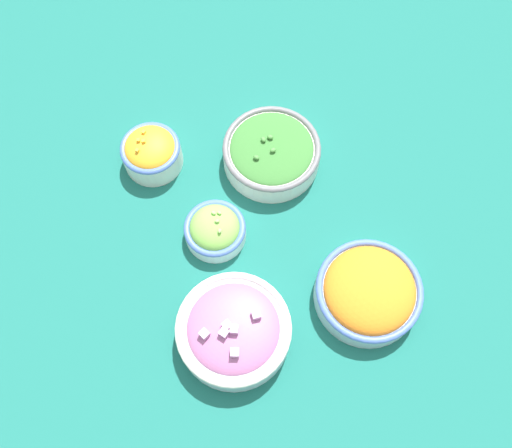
% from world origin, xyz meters
% --- Properties ---
extents(ground_plane, '(3.00, 3.00, 0.00)m').
position_xyz_m(ground_plane, '(0.00, 0.00, 0.00)').
color(ground_plane, '#196056').
extents(bowl_red_onion, '(0.19, 0.19, 0.09)m').
position_xyz_m(bowl_red_onion, '(-0.16, 0.11, 0.04)').
color(bowl_red_onion, '#B2C1CC').
rests_on(bowl_red_onion, ground_plane).
extents(bowl_broccoli, '(0.19, 0.19, 0.07)m').
position_xyz_m(bowl_broccoli, '(0.12, -0.08, 0.03)').
color(bowl_broccoli, silver).
rests_on(bowl_broccoli, ground_plane).
extents(bowl_carrots, '(0.18, 0.18, 0.07)m').
position_xyz_m(bowl_carrots, '(-0.19, -0.13, 0.03)').
color(bowl_carrots, '#B2C1CC').
rests_on(bowl_carrots, ground_plane).
extents(bowl_squash, '(0.11, 0.11, 0.08)m').
position_xyz_m(bowl_squash, '(0.21, 0.13, 0.04)').
color(bowl_squash, silver).
rests_on(bowl_squash, ground_plane).
extents(bowl_lettuce, '(0.11, 0.11, 0.07)m').
position_xyz_m(bowl_lettuce, '(0.02, 0.07, 0.03)').
color(bowl_lettuce, white).
rests_on(bowl_lettuce, ground_plane).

